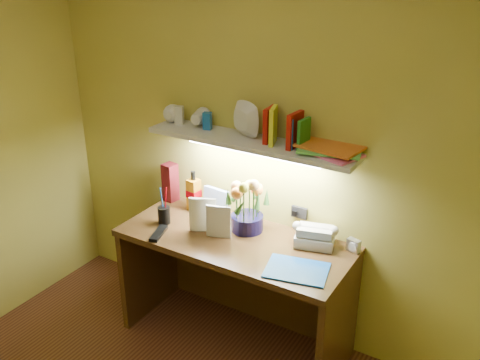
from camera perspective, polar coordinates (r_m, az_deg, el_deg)
name	(u,v)px	position (r m, az deg, el deg)	size (l,w,h in m)	color
desk	(235,291)	(3.38, -0.54, -11.76)	(1.40, 0.60, 0.75)	#3C2210
flower_bouquet	(247,204)	(3.20, 0.78, -2.62)	(0.22, 0.22, 0.34)	#0F0C35
telephone	(315,234)	(3.12, 8.01, -5.75)	(0.22, 0.17, 0.13)	beige
desk_clock	(354,245)	(3.10, 12.02, -6.84)	(0.08, 0.04, 0.08)	#BCBDC1
whisky_bottle	(194,191)	(3.48, -4.96, -1.14)	(0.07, 0.07, 0.27)	#B36F11
whisky_box	(170,182)	(3.63, -7.44, -0.23)	(0.08, 0.08, 0.26)	maroon
pen_cup	(164,209)	(3.34, -8.14, -3.13)	(0.08, 0.08, 0.19)	black
art_card	(216,202)	(3.42, -2.62, -2.36)	(0.18, 0.04, 0.18)	white
tv_remote	(159,233)	(3.25, -8.68, -5.63)	(0.05, 0.19, 0.02)	black
blue_folder	(297,270)	(2.90, 6.07, -9.54)	(0.33, 0.24, 0.01)	#165AB5
desk_book_a	(189,214)	(3.23, -5.45, -3.66)	(0.17, 0.02, 0.22)	white
desk_book_b	(206,220)	(3.17, -3.63, -4.31)	(0.15, 0.02, 0.21)	silver
wall_shelf	(254,137)	(3.07, 1.54, 4.65)	(1.31, 0.35, 0.24)	silver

